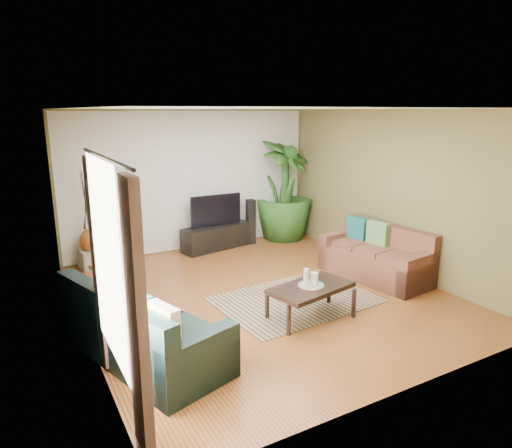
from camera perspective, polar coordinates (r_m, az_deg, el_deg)
floor at (r=6.89m, az=0.82°, el=-8.86°), size 5.50×5.50×0.00m
ceiling at (r=6.35m, az=0.90°, el=14.22°), size 5.50×5.50×0.00m
wall_back at (r=8.94m, az=-8.00°, el=5.33°), size 5.00×0.00×5.00m
wall_front at (r=4.40m, az=19.07°, el=-4.33°), size 5.00×0.00×5.00m
wall_left at (r=5.70m, az=-21.50°, el=-0.45°), size 0.00×5.50×5.50m
wall_right at (r=8.01m, az=16.60°, el=3.88°), size 0.00×5.50×5.50m
backwall_panel at (r=8.93m, az=-7.98°, el=5.32°), size 4.90×0.00×4.90m
window_pane at (r=4.16m, az=-18.18°, el=-4.57°), size 0.00×1.80×1.80m
curtain_near at (r=3.58m, az=-14.65°, el=-11.73°), size 0.08×0.35×2.20m
curtain_far at (r=4.95m, az=-19.10°, el=-4.75°), size 0.08×0.35×2.20m
curtain_rod at (r=3.99m, az=-18.45°, el=7.89°), size 0.03×1.90×0.03m
sofa_left at (r=5.28m, az=-13.92°, el=-11.66°), size 1.50×2.30×0.85m
sofa_right at (r=7.68m, az=14.67°, el=-3.51°), size 1.04×1.89×0.85m
area_rug at (r=6.74m, az=4.96°, el=-9.41°), size 2.31×1.71×0.01m
coffee_table at (r=6.14m, az=6.84°, el=-9.63°), size 1.20×0.81×0.45m
candle_tray at (r=6.05m, az=6.90°, el=-7.60°), size 0.34×0.34×0.02m
candle_tall at (r=5.99m, az=6.30°, el=-6.57°), size 0.07×0.07×0.22m
candle_mid at (r=6.01m, az=7.47°, el=-6.82°), size 0.07×0.07×0.17m
candle_short at (r=6.10m, az=7.13°, el=-6.62°), size 0.07×0.07×0.14m
tv_stand at (r=9.08m, az=-4.97°, el=-1.63°), size 1.48×0.69×0.47m
television at (r=8.95m, az=-5.04°, el=1.73°), size 1.04×0.06×0.62m
speaker_left at (r=8.07m, az=-15.96°, el=-2.39°), size 0.18×0.20×0.95m
speaker_right at (r=9.36m, az=-0.66°, el=0.29°), size 0.19×0.21×0.92m
potted_plant at (r=9.64m, az=3.53°, el=4.34°), size 1.56×1.56×2.13m
plant_pot at (r=9.83m, az=3.45°, el=-0.91°), size 0.39×0.39×0.31m
pedestal at (r=8.46m, az=-19.99°, el=-4.12°), size 0.39×0.39×0.33m
vase at (r=8.37m, az=-20.17°, el=-2.04°), size 0.31×0.31×0.43m
side_table at (r=6.79m, az=-16.86°, el=-7.18°), size 0.70×0.70×0.59m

